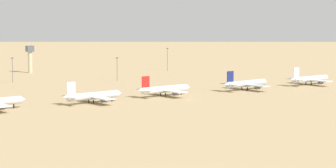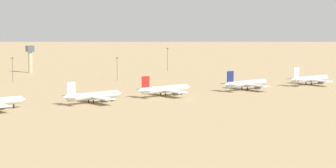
# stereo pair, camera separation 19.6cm
# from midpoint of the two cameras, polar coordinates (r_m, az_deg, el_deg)

# --- Properties ---
(ground) EXTENTS (4000.00, 4000.00, 0.00)m
(ground) POSITION_cam_midpoint_polar(r_m,az_deg,el_deg) (350.97, 1.88, -1.39)
(ground) COLOR tan
(ridge_east) EXTENTS (269.68, 258.26, 98.29)m
(ridge_east) POSITION_cam_midpoint_polar(r_m,az_deg,el_deg) (1601.87, -7.32, 6.35)
(ridge_east) COLOR gray
(ridge_east) RESTS_ON ground
(parked_jet_white_1) EXTENTS (35.62, 30.15, 11.76)m
(parked_jet_white_1) POSITION_cam_midpoint_polar(r_m,az_deg,el_deg) (340.48, -6.48, -1.01)
(parked_jet_white_1) COLOR silver
(parked_jet_white_1) RESTS_ON ground
(parked_jet_red_2) EXTENTS (35.99, 30.39, 11.88)m
(parked_jet_red_2) POSITION_cam_midpoint_polar(r_m,az_deg,el_deg) (365.92, -0.31, -0.45)
(parked_jet_red_2) COLOR white
(parked_jet_red_2) RESTS_ON ground
(parked_jet_navy_3) EXTENTS (36.73, 31.15, 12.13)m
(parked_jet_navy_3) POSITION_cam_midpoint_polar(r_m,az_deg,el_deg) (396.42, 6.67, 0.04)
(parked_jet_navy_3) COLOR silver
(parked_jet_navy_3) RESTS_ON ground
(parked_jet_white_4) EXTENTS (35.90, 30.29, 11.85)m
(parked_jet_white_4) POSITION_cam_midpoint_polar(r_m,az_deg,el_deg) (430.58, 12.03, 0.43)
(parked_jet_white_4) COLOR silver
(parked_jet_white_4) RESTS_ON ground
(control_tower) EXTENTS (5.20, 5.20, 20.58)m
(control_tower) POSITION_cam_midpoint_polar(r_m,az_deg,el_deg) (513.73, -11.74, 2.32)
(control_tower) COLOR #C6B793
(control_tower) RESTS_ON ground
(light_pole_west) EXTENTS (1.80, 0.50, 17.93)m
(light_pole_west) POSITION_cam_midpoint_polar(r_m,az_deg,el_deg) (519.53, -0.06, 2.26)
(light_pole_west) COLOR #59595E
(light_pole_west) RESTS_ON ground
(light_pole_mid) EXTENTS (1.80, 0.50, 16.36)m
(light_pole_mid) POSITION_cam_midpoint_polar(r_m,az_deg,el_deg) (446.84, -13.19, 1.32)
(light_pole_mid) COLOR #59595E
(light_pole_mid) RESTS_ON ground
(light_pole_east) EXTENTS (1.80, 0.50, 15.65)m
(light_pole_east) POSITION_cam_midpoint_polar(r_m,az_deg,el_deg) (447.92, -4.39, 1.43)
(light_pole_east) COLOR #59595E
(light_pole_east) RESTS_ON ground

